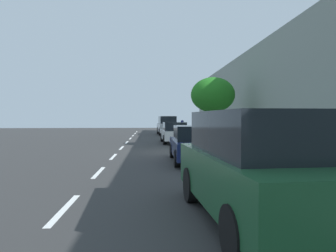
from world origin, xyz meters
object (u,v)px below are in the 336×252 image
Objects in this scene: bicycle_at_curb at (179,135)px; fire_hydrant at (185,130)px; parked_sedan_dark_blue_second at (194,144)px; parked_sedan_white_mid at (174,133)px; street_tree_mid_block at (213,96)px; cyclist_with_backpack at (183,128)px; parked_suv_green_nearest at (255,165)px; parked_suv_silver_far at (167,125)px.

fire_hydrant is (0.89, 3.90, 0.21)m from bicycle_at_curb.
parked_sedan_dark_blue_second is 9.61m from parked_sedan_white_mid.
street_tree_mid_block is (1.46, -6.95, 2.89)m from bicycle_at_curb.
bicycle_at_curb is at bearing 116.25° from cyclist_with_backpack.
parked_suv_green_nearest is 24.92m from fire_hydrant.
street_tree_mid_block reaches higher than cyclist_with_backpack.
bicycle_at_curb is at bearing 79.15° from parked_sedan_white_mid.
parked_suv_silver_far is 14.10m from street_tree_mid_block.
bicycle_at_curb is (0.69, -6.80, -0.66)m from parked_suv_silver_far.
parked_sedan_white_mid reaches higher than fire_hydrant.
parked_sedan_white_mid is 3.55m from cyclist_with_backpack.
fire_hydrant is at bearing 84.83° from parked_sedan_dark_blue_second.
parked_suv_green_nearest is at bearing -89.66° from parked_sedan_white_mid.
parked_sedan_white_mid is at bearing -90.26° from parked_suv_silver_far.
parked_suv_green_nearest is at bearing -92.41° from cyclist_with_backpack.
parked_suv_green_nearest reaches higher than cyclist_with_backpack.
parked_suv_green_nearest is at bearing -98.50° from street_tree_mid_block.
parked_sedan_white_mid is at bearing -100.85° from bicycle_at_curb.
parked_suv_green_nearest is 2.81× the size of bicycle_at_curb.
parked_suv_green_nearest is 14.35m from street_tree_mid_block.
parked_suv_green_nearest is 1.09× the size of parked_sedan_dark_blue_second.
street_tree_mid_block is at bearing -79.27° from cyclist_with_backpack.
parked_sedan_dark_blue_second is (-0.04, 7.49, -0.27)m from parked_suv_green_nearest.
parked_sedan_white_mid is 3.96m from bicycle_at_curb.
cyclist_with_backpack is at bearing 86.03° from parked_sedan_dark_blue_second.
bicycle_at_curb is 1.04× the size of cyclist_with_backpack.
fire_hydrant is at bearing 77.09° from bicycle_at_curb.
parked_suv_green_nearest reaches higher than bicycle_at_curb.
parked_sedan_white_mid is (-0.10, 17.10, -0.27)m from parked_suv_green_nearest.
bicycle_at_curb is at bearing 87.12° from parked_sedan_dark_blue_second.
street_tree_mid_block is (2.15, -13.75, 2.23)m from parked_suv_silver_far.
cyclist_with_backpack reaches higher than bicycle_at_curb.
parked_sedan_dark_blue_second is at bearing -95.17° from fire_hydrant.
street_tree_mid_block is at bearing -81.12° from parked_suv_silver_far.
parked_sedan_dark_blue_second is 2.69× the size of cyclist_with_backpack.
parked_sedan_dark_blue_second is 17.45m from fire_hydrant.
cyclist_with_backpack is at bearing -63.75° from bicycle_at_curb.
parked_sedan_dark_blue_second is 2.57× the size of bicycle_at_curb.
parked_suv_green_nearest is at bearing -89.89° from parked_suv_silver_far.
parked_sedan_white_mid is 0.93× the size of parked_suv_silver_far.
parked_sedan_white_mid is 2.71× the size of cyclist_with_backpack.
fire_hydrant is (1.64, 7.77, -0.18)m from parked_sedan_white_mid.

